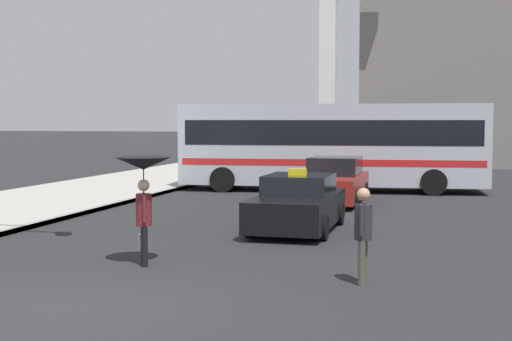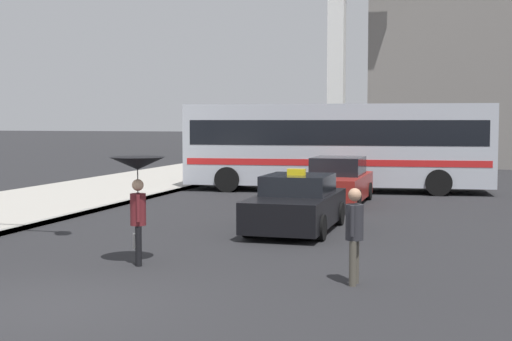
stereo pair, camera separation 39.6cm
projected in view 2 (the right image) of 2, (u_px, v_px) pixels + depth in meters
The scene contains 7 objects.
ground_plane at pixel (47, 307), 10.43m from camera, with size 300.00×300.00×0.00m, color #262628.
taxi at pixel (297, 205), 17.58m from camera, with size 1.91×4.11×1.54m.
sedan_red at pixel (337, 182), 23.35m from camera, with size 1.91×4.40×1.51m.
city_bus at pixel (336, 143), 27.38m from camera, with size 11.75×3.69×3.33m.
pedestrian_with_umbrella at pixel (138, 178), 13.32m from camera, with size 1.05×1.05×2.04m.
pedestrian_man at pixel (354, 229), 11.76m from camera, with size 0.31×0.45×1.61m.
monument_cross at pixel (337, 3), 39.54m from camera, with size 7.17×0.90×16.29m.
Camera 2 is at (5.80, -9.00, 2.73)m, focal length 50.00 mm.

